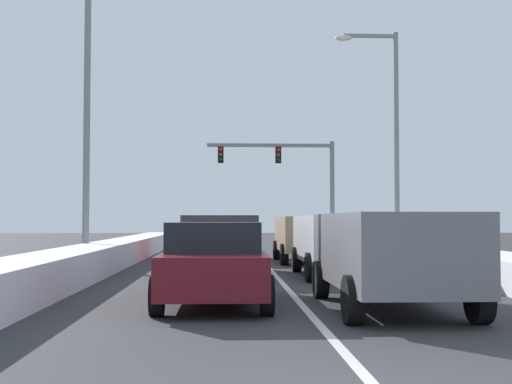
{
  "coord_description": "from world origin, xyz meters",
  "views": [
    {
      "loc": [
        -1.39,
        -5.53,
        1.56
      ],
      "look_at": [
        -0.05,
        24.35,
        2.79
      ],
      "focal_mm": 47.32,
      "sensor_mm": 36.0,
      "label": 1
    }
  ],
  "objects_px": {
    "suv_gray_right_lane_nearest": "(389,251)",
    "street_lamp_left_mid": "(97,99)",
    "suv_red_center_lane_third": "(212,234)",
    "sedan_maroon_center_lane_nearest": "(214,263)",
    "suv_silver_right_lane_second": "(337,239)",
    "suv_tan_right_lane_third": "(306,234)",
    "street_lamp_right_mid": "(389,124)",
    "suv_charcoal_center_lane_second": "(220,239)",
    "traffic_light_gantry": "(293,170)"
  },
  "relations": [
    {
      "from": "suv_silver_right_lane_second",
      "to": "traffic_light_gantry",
      "type": "xyz_separation_m",
      "value": [
        0.88,
        21.12,
        3.48
      ]
    },
    {
      "from": "street_lamp_right_mid",
      "to": "traffic_light_gantry",
      "type": "bearing_deg",
      "value": 103.31
    },
    {
      "from": "suv_gray_right_lane_nearest",
      "to": "traffic_light_gantry",
      "type": "relative_size",
      "value": 0.65
    },
    {
      "from": "suv_silver_right_lane_second",
      "to": "sedan_maroon_center_lane_nearest",
      "type": "bearing_deg",
      "value": -118.87
    },
    {
      "from": "suv_gray_right_lane_nearest",
      "to": "sedan_maroon_center_lane_nearest",
      "type": "distance_m",
      "value": 3.18
    },
    {
      "from": "suv_silver_right_lane_second",
      "to": "street_lamp_right_mid",
      "type": "xyz_separation_m",
      "value": [
        3.7,
        9.2,
        4.52
      ]
    },
    {
      "from": "sedan_maroon_center_lane_nearest",
      "to": "suv_charcoal_center_lane_second",
      "type": "bearing_deg",
      "value": 89.43
    },
    {
      "from": "suv_gray_right_lane_nearest",
      "to": "suv_charcoal_center_lane_second",
      "type": "relative_size",
      "value": 1.0
    },
    {
      "from": "suv_tan_right_lane_third",
      "to": "suv_gray_right_lane_nearest",
      "type": "bearing_deg",
      "value": -90.48
    },
    {
      "from": "suv_gray_right_lane_nearest",
      "to": "street_lamp_right_mid",
      "type": "bearing_deg",
      "value": 76.19
    },
    {
      "from": "suv_tan_right_lane_third",
      "to": "traffic_light_gantry",
      "type": "height_order",
      "value": "traffic_light_gantry"
    },
    {
      "from": "street_lamp_left_mid",
      "to": "suv_silver_right_lane_second",
      "type": "bearing_deg",
      "value": -26.96
    },
    {
      "from": "suv_gray_right_lane_nearest",
      "to": "street_lamp_right_mid",
      "type": "height_order",
      "value": "street_lamp_right_mid"
    },
    {
      "from": "suv_red_center_lane_third",
      "to": "street_lamp_left_mid",
      "type": "distance_m",
      "value": 7.19
    },
    {
      "from": "suv_silver_right_lane_second",
      "to": "sedan_maroon_center_lane_nearest",
      "type": "xyz_separation_m",
      "value": [
        -3.3,
        -5.98,
        -0.25
      ]
    },
    {
      "from": "sedan_maroon_center_lane_nearest",
      "to": "suv_charcoal_center_lane_second",
      "type": "height_order",
      "value": "suv_charcoal_center_lane_second"
    },
    {
      "from": "suv_gray_right_lane_nearest",
      "to": "suv_charcoal_center_lane_second",
      "type": "xyz_separation_m",
      "value": [
        -2.99,
        7.56,
        0.0
      ]
    },
    {
      "from": "suv_gray_right_lane_nearest",
      "to": "suv_silver_right_lane_second",
      "type": "distance_m",
      "value": 6.81
    },
    {
      "from": "sedan_maroon_center_lane_nearest",
      "to": "suv_red_center_lane_third",
      "type": "relative_size",
      "value": 0.92
    },
    {
      "from": "suv_silver_right_lane_second",
      "to": "traffic_light_gantry",
      "type": "height_order",
      "value": "traffic_light_gantry"
    },
    {
      "from": "suv_red_center_lane_third",
      "to": "sedan_maroon_center_lane_nearest",
      "type": "bearing_deg",
      "value": -88.68
    },
    {
      "from": "suv_charcoal_center_lane_second",
      "to": "street_lamp_right_mid",
      "type": "distance_m",
      "value": 11.83
    },
    {
      "from": "suv_charcoal_center_lane_second",
      "to": "traffic_light_gantry",
      "type": "bearing_deg",
      "value": 78.59
    },
    {
      "from": "suv_tan_right_lane_third",
      "to": "street_lamp_left_mid",
      "type": "height_order",
      "value": "street_lamp_left_mid"
    },
    {
      "from": "sedan_maroon_center_lane_nearest",
      "to": "street_lamp_right_mid",
      "type": "height_order",
      "value": "street_lamp_right_mid"
    },
    {
      "from": "traffic_light_gantry",
      "to": "street_lamp_right_mid",
      "type": "relative_size",
      "value": 0.8
    },
    {
      "from": "suv_charcoal_center_lane_second",
      "to": "suv_red_center_lane_third",
      "type": "distance_m",
      "value": 7.19
    },
    {
      "from": "suv_red_center_lane_third",
      "to": "traffic_light_gantry",
      "type": "height_order",
      "value": "traffic_light_gantry"
    },
    {
      "from": "street_lamp_right_mid",
      "to": "street_lamp_left_mid",
      "type": "xyz_separation_m",
      "value": [
        -11.02,
        -5.48,
        -0.01
      ]
    },
    {
      "from": "suv_silver_right_lane_second",
      "to": "traffic_light_gantry",
      "type": "distance_m",
      "value": 21.42
    },
    {
      "from": "suv_charcoal_center_lane_second",
      "to": "traffic_light_gantry",
      "type": "distance_m",
      "value": 21.08
    },
    {
      "from": "suv_gray_right_lane_nearest",
      "to": "sedan_maroon_center_lane_nearest",
      "type": "bearing_deg",
      "value": 164.74
    },
    {
      "from": "suv_tan_right_lane_third",
      "to": "sedan_maroon_center_lane_nearest",
      "type": "distance_m",
      "value": 12.62
    },
    {
      "from": "suv_silver_right_lane_second",
      "to": "street_lamp_right_mid",
      "type": "bearing_deg",
      "value": 68.09
    },
    {
      "from": "suv_gray_right_lane_nearest",
      "to": "suv_tan_right_lane_third",
      "type": "bearing_deg",
      "value": 89.52
    },
    {
      "from": "suv_tan_right_lane_third",
      "to": "street_lamp_right_mid",
      "type": "bearing_deg",
      "value": 37.77
    },
    {
      "from": "street_lamp_right_mid",
      "to": "suv_silver_right_lane_second",
      "type": "bearing_deg",
      "value": -111.91
    },
    {
      "from": "street_lamp_right_mid",
      "to": "street_lamp_left_mid",
      "type": "distance_m",
      "value": 12.31
    },
    {
      "from": "suv_gray_right_lane_nearest",
      "to": "street_lamp_left_mid",
      "type": "distance_m",
      "value": 13.47
    },
    {
      "from": "suv_silver_right_lane_second",
      "to": "suv_red_center_lane_third",
      "type": "height_order",
      "value": "same"
    },
    {
      "from": "suv_silver_right_lane_second",
      "to": "street_lamp_left_mid",
      "type": "distance_m",
      "value": 9.37
    },
    {
      "from": "sedan_maroon_center_lane_nearest",
      "to": "suv_charcoal_center_lane_second",
      "type": "relative_size",
      "value": 0.92
    },
    {
      "from": "street_lamp_left_mid",
      "to": "suv_red_center_lane_third",
      "type": "bearing_deg",
      "value": 48.62
    },
    {
      "from": "sedan_maroon_center_lane_nearest",
      "to": "traffic_light_gantry",
      "type": "distance_m",
      "value": 27.67
    },
    {
      "from": "sedan_maroon_center_lane_nearest",
      "to": "traffic_light_gantry",
      "type": "height_order",
      "value": "traffic_light_gantry"
    },
    {
      "from": "suv_red_center_lane_third",
      "to": "suv_tan_right_lane_third",
      "type": "bearing_deg",
      "value": -25.82
    },
    {
      "from": "sedan_maroon_center_lane_nearest",
      "to": "suv_red_center_lane_third",
      "type": "xyz_separation_m",
      "value": [
        -0.32,
        13.9,
        0.25
      ]
    },
    {
      "from": "suv_charcoal_center_lane_second",
      "to": "street_lamp_right_mid",
      "type": "relative_size",
      "value": 0.52
    },
    {
      "from": "suv_charcoal_center_lane_second",
      "to": "suv_silver_right_lane_second",
      "type": "bearing_deg",
      "value": -12.99
    },
    {
      "from": "suv_red_center_lane_third",
      "to": "street_lamp_left_mid",
      "type": "xyz_separation_m",
      "value": [
        -3.7,
        -4.2,
        4.51
      ]
    }
  ]
}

